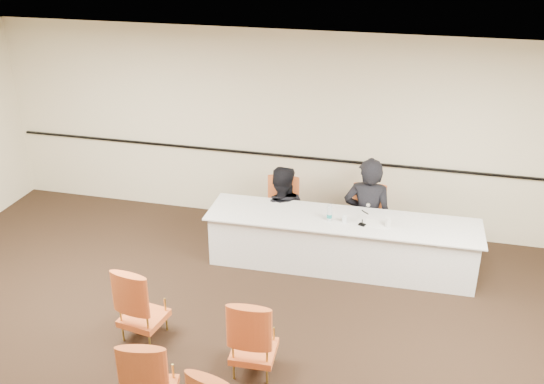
% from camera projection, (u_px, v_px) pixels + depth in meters
% --- Properties ---
extents(ceiling, '(10.00, 10.00, 0.00)m').
position_uv_depth(ceiling, '(225.00, 116.00, 4.91)').
color(ceiling, white).
rests_on(ceiling, ground).
extents(wall_back, '(10.00, 0.04, 3.00)m').
position_uv_depth(wall_back, '(312.00, 132.00, 9.06)').
color(wall_back, beige).
rests_on(wall_back, ground).
extents(wall_rail, '(9.80, 0.04, 0.03)m').
position_uv_depth(wall_rail, '(310.00, 158.00, 9.20)').
color(wall_rail, black).
rests_on(wall_rail, wall_back).
extents(panel_table, '(3.71, 0.93, 0.74)m').
position_uv_depth(panel_table, '(341.00, 243.00, 8.32)').
color(panel_table, silver).
rests_on(panel_table, ground).
extents(panelist_main, '(0.71, 0.47, 1.91)m').
position_uv_depth(panelist_main, '(367.00, 220.00, 8.70)').
color(panelist_main, black).
rests_on(panelist_main, ground).
extents(panelist_main_chair, '(0.51, 0.51, 0.95)m').
position_uv_depth(panelist_main_chair, '(367.00, 220.00, 8.70)').
color(panelist_main_chair, '#CE5525').
rests_on(panelist_main_chair, ground).
extents(panelist_second, '(0.92, 0.79, 1.66)m').
position_uv_depth(panelist_second, '(280.00, 218.00, 9.01)').
color(panelist_second, black).
rests_on(panelist_second, ground).
extents(panelist_second_chair, '(0.51, 0.51, 0.95)m').
position_uv_depth(panelist_second_chair, '(280.00, 211.00, 8.96)').
color(panelist_second_chair, '#CE5525').
rests_on(panelist_second_chair, ground).
extents(papers, '(0.33, 0.27, 0.00)m').
position_uv_depth(papers, '(376.00, 224.00, 8.03)').
color(papers, white).
rests_on(papers, panel_table).
extents(microphone, '(0.16, 0.21, 0.27)m').
position_uv_depth(microphone, '(363.00, 216.00, 7.94)').
color(microphone, black).
rests_on(microphone, panel_table).
extents(water_bottle, '(0.08, 0.08, 0.24)m').
position_uv_depth(water_bottle, '(329.00, 212.00, 8.07)').
color(water_bottle, '#178081').
rests_on(water_bottle, panel_table).
extents(drinking_glass, '(0.07, 0.07, 0.10)m').
position_uv_depth(drinking_glass, '(345.00, 219.00, 8.06)').
color(drinking_glass, white).
rests_on(drinking_glass, panel_table).
extents(coffee_cup, '(0.10, 0.10, 0.14)m').
position_uv_depth(coffee_cup, '(388.00, 222.00, 7.93)').
color(coffee_cup, silver).
rests_on(coffee_cup, panel_table).
extents(aud_chair_front_left, '(0.57, 0.57, 0.95)m').
position_uv_depth(aud_chair_front_left, '(142.00, 301.00, 6.89)').
color(aud_chair_front_left, '#CE5525').
rests_on(aud_chair_front_left, ground).
extents(aud_chair_front_mid, '(0.52, 0.52, 0.95)m').
position_uv_depth(aud_chair_front_mid, '(254.00, 334.00, 6.36)').
color(aud_chair_front_mid, '#CE5525').
rests_on(aud_chair_front_mid, ground).
extents(aud_chair_back_left, '(0.58, 0.58, 0.95)m').
position_uv_depth(aud_chair_back_left, '(150.00, 374.00, 5.81)').
color(aud_chair_back_left, '#CE5525').
rests_on(aud_chair_back_left, ground).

